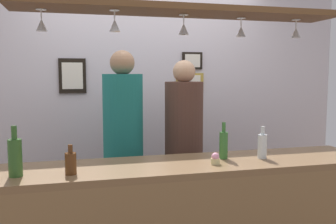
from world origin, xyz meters
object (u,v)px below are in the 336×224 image
object	(u,v)px
person_left_teal_shirt	(123,133)
bottle_beer_brown_stubby	(71,163)
bottle_soda_clear	(262,145)
bottle_beer_green_import	(224,144)
cupcake	(215,159)
person_middle_brown_shirt	(184,136)
picture_frame_caricature	(72,76)
bottle_champagne_green	(15,157)
picture_frame_lower_pair	(190,82)
picture_frame_upper_small	(192,61)

from	to	relation	value
person_left_teal_shirt	bottle_beer_brown_stubby	distance (m)	0.98
person_left_teal_shirt	bottle_beer_brown_stubby	world-z (taller)	person_left_teal_shirt
bottle_soda_clear	bottle_beer_brown_stubby	bearing A→B (deg)	-175.70
bottle_beer_green_import	cupcake	xyz separation A→B (m)	(-0.12, -0.14, -0.07)
person_middle_brown_shirt	bottle_soda_clear	bearing A→B (deg)	-66.25
bottle_beer_green_import	picture_frame_caricature	bearing A→B (deg)	127.11
bottle_champagne_green	bottle_soda_clear	distance (m)	1.63
bottle_champagne_green	picture_frame_lower_pair	world-z (taller)	picture_frame_lower_pair
bottle_champagne_green	picture_frame_caricature	size ratio (longest dim) A/B	0.88
person_left_teal_shirt	picture_frame_upper_small	distance (m)	1.22
person_middle_brown_shirt	bottle_champagne_green	bearing A→B (deg)	-146.49
picture_frame_caricature	picture_frame_upper_small	distance (m)	1.24
person_left_teal_shirt	bottle_beer_green_import	bearing A→B (deg)	-49.57
bottle_soda_clear	bottle_champagne_green	bearing A→B (deg)	-177.71
person_left_teal_shirt	cupcake	world-z (taller)	person_left_teal_shirt
person_left_teal_shirt	bottle_beer_green_import	xyz separation A→B (m)	(0.62, -0.72, 0.01)
cupcake	picture_frame_lower_pair	size ratio (longest dim) A/B	0.26
bottle_champagne_green	bottle_soda_clear	bearing A→B (deg)	2.29
bottle_beer_brown_stubby	person_middle_brown_shirt	bearing A→B (deg)	42.32
bottle_beer_brown_stubby	cupcake	xyz separation A→B (m)	(0.93, 0.02, -0.03)
cupcake	bottle_champagne_green	bearing A→B (deg)	179.34
person_left_teal_shirt	bottle_champagne_green	bearing A→B (deg)	-131.09
picture_frame_upper_small	bottle_soda_clear	bearing A→B (deg)	-87.39
bottle_beer_green_import	picture_frame_upper_small	world-z (taller)	picture_frame_upper_small
person_left_teal_shirt	person_middle_brown_shirt	world-z (taller)	person_left_teal_shirt
bottle_beer_brown_stubby	bottle_beer_green_import	bearing A→B (deg)	8.64
cupcake	picture_frame_lower_pair	xyz separation A→B (m)	(0.30, 1.50, 0.48)
person_middle_brown_shirt	picture_frame_lower_pair	xyz separation A→B (m)	(0.26, 0.63, 0.47)
person_left_teal_shirt	bottle_soda_clear	world-z (taller)	person_left_teal_shirt
bottle_beer_green_import	bottle_soda_clear	world-z (taller)	bottle_beer_green_import
bottle_champagne_green	bottle_beer_green_import	xyz separation A→B (m)	(1.36, 0.12, -0.01)
bottle_beer_brown_stubby	picture_frame_lower_pair	distance (m)	2.00
person_left_teal_shirt	picture_frame_caricature	world-z (taller)	person_left_teal_shirt
picture_frame_caricature	picture_frame_lower_pair	xyz separation A→B (m)	(1.21, 0.00, -0.06)
person_left_teal_shirt	bottle_soda_clear	xyz separation A→B (m)	(0.89, -0.78, -0.00)
bottle_beer_brown_stubby	bottle_beer_green_import	distance (m)	1.06
bottle_beer_brown_stubby	bottle_champagne_green	xyz separation A→B (m)	(-0.31, 0.03, 0.05)
picture_frame_lower_pair	picture_frame_upper_small	xyz separation A→B (m)	(0.02, 0.00, 0.22)
person_left_teal_shirt	picture_frame_lower_pair	size ratio (longest dim) A/B	5.90
person_middle_brown_shirt	bottle_soda_clear	world-z (taller)	person_middle_brown_shirt
bottle_beer_green_import	picture_frame_lower_pair	size ratio (longest dim) A/B	0.87
bottle_champagne_green	picture_frame_upper_small	world-z (taller)	picture_frame_upper_small
bottle_beer_brown_stubby	cupcake	distance (m)	0.93
picture_frame_caricature	picture_frame_upper_small	bearing A→B (deg)	0.00
picture_frame_upper_small	person_left_teal_shirt	bearing A→B (deg)	-142.40
bottle_beer_green_import	bottle_champagne_green	bearing A→B (deg)	-174.74
person_left_teal_shirt	bottle_beer_brown_stubby	size ratio (longest dim) A/B	9.84
bottle_soda_clear	picture_frame_lower_pair	world-z (taller)	picture_frame_lower_pair
person_left_teal_shirt	cupcake	xyz separation A→B (m)	(0.50, -0.86, -0.06)
bottle_champagne_green	picture_frame_upper_small	size ratio (longest dim) A/B	1.36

